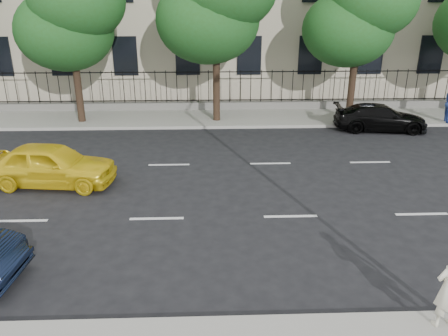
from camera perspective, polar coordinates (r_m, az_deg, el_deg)
The scene contains 8 objects.
ground at distance 11.20m, azimuth 10.98°, elevation -12.16°, with size 120.00×120.00×0.00m, color black.
far_sidewalk at distance 23.98m, azimuth 3.81°, elevation 6.67°, with size 60.00×4.00×0.15m, color gray.
lane_markings at distance 15.31m, azimuth 7.19°, elevation -2.37°, with size 49.60×4.62×0.01m, color silver, non-canonical shape.
iron_fence at distance 25.49m, azimuth 3.47°, elevation 8.88°, with size 30.00×0.50×2.20m.
tree_b at distance 23.38m, azimuth -19.48°, elevation 19.51°, with size 5.53×5.12×8.97m.
tree_d at distance 23.65m, azimuth 17.36°, elevation 19.74°, with size 5.34×4.94×8.84m.
yellow_taxi at distance 16.20m, azimuth -21.67°, elevation 0.41°, with size 1.77×4.40×1.50m, color yellow.
black_sedan at distance 22.89m, azimuth 19.73°, elevation 6.23°, with size 1.81×4.45×1.29m, color black.
Camera 1 is at (-2.41, -9.08, 6.10)m, focal length 35.00 mm.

